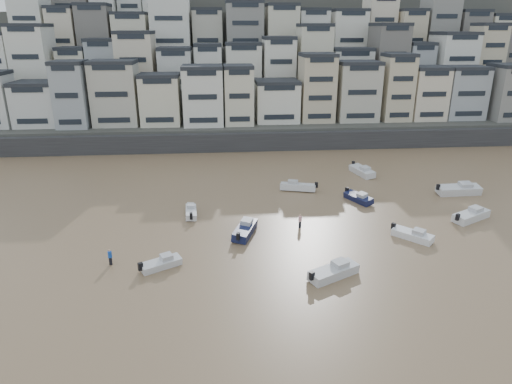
{
  "coord_description": "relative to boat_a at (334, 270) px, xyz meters",
  "views": [
    {
      "loc": [
        -1.11,
        -21.27,
        22.77
      ],
      "look_at": [
        3.35,
        30.0,
        4.0
      ],
      "focal_mm": 32.0,
      "sensor_mm": 36.0,
      "label": 1
    }
  ],
  "objects": [
    {
      "name": "hillside",
      "position": [
        5.07,
        88.42,
        12.22
      ],
      "size": [
        141.04,
        66.0,
        50.0
      ],
      "color": "#4C4C47",
      "rests_on": "ground"
    },
    {
      "name": "boat_h",
      "position": [
        0.87,
        24.73,
        -0.01
      ],
      "size": [
        5.95,
        3.32,
        1.54
      ],
      "primitive_type": null,
      "rotation": [
        0.0,
        0.0,
        2.87
      ],
      "color": "silver",
      "rests_on": "ground"
    },
    {
      "name": "boat_g",
      "position": [
        23.53,
        21.01,
        0.13
      ],
      "size": [
        6.76,
        2.34,
        1.83
      ],
      "primitive_type": null,
      "rotation": [
        0.0,
        0.0,
        0.02
      ],
      "color": "silver",
      "rests_on": "ground"
    },
    {
      "name": "person_blue",
      "position": [
        -21.89,
        4.35,
        0.08
      ],
      "size": [
        0.44,
        0.44,
        1.74
      ],
      "primitive_type": null,
      "color": "#1849B4",
      "rests_on": "ground"
    },
    {
      "name": "boat_f",
      "position": [
        -14.38,
        16.57,
        -0.16
      ],
      "size": [
        1.79,
        4.67,
        1.25
      ],
      "primitive_type": null,
      "rotation": [
        0.0,
        0.0,
        1.63
      ],
      "color": "white",
      "rests_on": "ground"
    },
    {
      "name": "boat_e",
      "position": [
        8.35,
        19.48,
        -0.11
      ],
      "size": [
        3.65,
        5.13,
        1.34
      ],
      "primitive_type": null,
      "rotation": [
        0.0,
        0.0,
        -1.11
      ],
      "color": "#13173B",
      "rests_on": "ground"
    },
    {
      "name": "boat_d",
      "position": [
        20.47,
        12.08,
        0.04
      ],
      "size": [
        6.26,
        4.6,
        1.65
      ],
      "primitive_type": null,
      "rotation": [
        0.0,
        0.0,
        0.49
      ],
      "color": "silver",
      "rests_on": "ground"
    },
    {
      "name": "person_pink",
      "position": [
        -1.19,
        11.64,
        0.08
      ],
      "size": [
        0.44,
        0.44,
        1.74
      ],
      "primitive_type": null,
      "color": "#E8A4AB",
      "rests_on": "ground"
    },
    {
      "name": "boat_j",
      "position": [
        -16.72,
        3.21,
        -0.17
      ],
      "size": [
        4.62,
        3.49,
        1.22
      ],
      "primitive_type": null,
      "rotation": [
        0.0,
        0.0,
        0.52
      ],
      "color": "silver",
      "rests_on": "ground"
    },
    {
      "name": "boat_i",
      "position": [
        12.54,
        31.25,
        0.04
      ],
      "size": [
        3.36,
        6.35,
        1.65
      ],
      "primitive_type": null,
      "rotation": [
        0.0,
        0.0,
        -1.33
      ],
      "color": "silver",
      "rests_on": "ground"
    },
    {
      "name": "harbor_wall",
      "position": [
        0.34,
        48.58,
        0.96
      ],
      "size": [
        140.0,
        3.0,
        3.5
      ],
      "primitive_type": "cube",
      "color": "#38383A",
      "rests_on": "ground"
    },
    {
      "name": "boat_b",
      "position": [
        10.97,
        7.39,
        -0.1
      ],
      "size": [
        4.61,
        4.76,
        1.36
      ],
      "primitive_type": null,
      "rotation": [
        0.0,
        0.0,
        -0.82
      ],
      "color": "white",
      "rests_on": "ground"
    },
    {
      "name": "boat_c",
      "position": [
        -7.88,
        10.32,
        0.02
      ],
      "size": [
        3.75,
        6.19,
        1.6
      ],
      "primitive_type": null,
      "rotation": [
        0.0,
        0.0,
        1.24
      ],
      "color": "#141A3F",
      "rests_on": "ground"
    },
    {
      "name": "boat_a",
      "position": [
        0.0,
        0.0,
        0.0
      ],
      "size": [
        5.97,
        4.37,
        1.57
      ],
      "primitive_type": null,
      "rotation": [
        0.0,
        0.0,
        0.49
      ],
      "color": "silver",
      "rests_on": "ground"
    }
  ]
}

